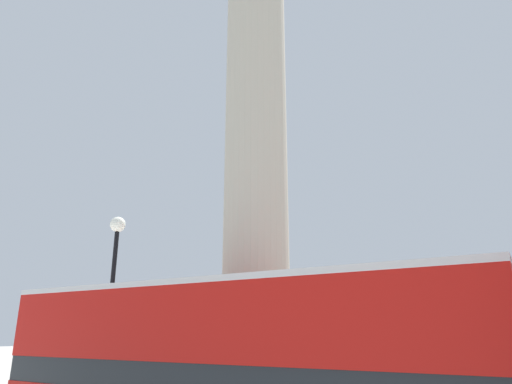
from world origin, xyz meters
TOP-DOWN VIEW (x-y plane):
  - monument_column at (0.00, 0.00)m, footprint 5.00×5.00m
  - bus_a at (1.90, -4.39)m, footprint 10.80×2.98m
  - street_lamp at (-3.69, -2.49)m, footprint 0.49×0.49m

SIDE VIEW (x-z plane):
  - bus_a at x=1.90m, z-range 0.23..4.37m
  - street_lamp at x=-3.69m, z-range 0.79..7.49m
  - monument_column at x=0.00m, z-range -2.14..17.34m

